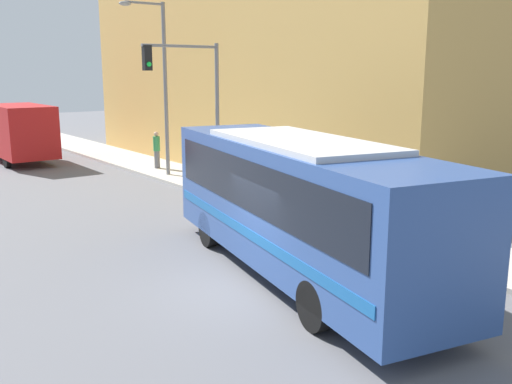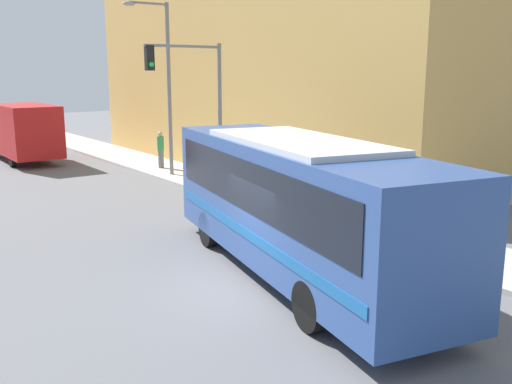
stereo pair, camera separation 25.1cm
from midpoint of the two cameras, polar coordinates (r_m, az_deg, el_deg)
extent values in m
plane|color=slate|center=(13.40, -1.43, -9.65)|extent=(120.00, 120.00, 0.00)
cube|color=#B7B2A8|center=(33.26, -13.20, 3.26)|extent=(2.93, 70.00, 0.15)
cube|color=tan|center=(29.62, -0.33, 14.90)|extent=(6.00, 25.19, 12.88)
cube|color=#2D4C8C|center=(13.71, 3.67, -1.05)|extent=(4.72, 10.57, 2.84)
cube|color=black|center=(13.61, 3.70, 1.04)|extent=(4.58, 9.77, 1.18)
cube|color=#19599E|center=(13.87, 3.64, -3.57)|extent=(4.67, 10.17, 0.24)
cube|color=silver|center=(13.46, 3.76, 5.05)|extent=(3.53, 6.02, 0.16)
cylinder|color=black|center=(17.29, 2.00, -2.87)|extent=(0.49, 1.05, 1.02)
cylinder|color=black|center=(16.43, -5.19, -3.71)|extent=(0.49, 1.05, 1.02)
cylinder|color=black|center=(12.47, 14.54, -9.23)|extent=(0.49, 1.05, 1.02)
cylinder|color=black|center=(11.25, 5.22, -11.26)|extent=(0.49, 1.05, 1.02)
cube|color=#B21919|center=(33.50, -22.62, 5.71)|extent=(2.49, 5.27, 2.71)
cube|color=silver|center=(37.08, -24.02, 5.50)|extent=(2.36, 2.05, 1.92)
cylinder|color=black|center=(32.45, -23.85, 3.01)|extent=(0.25, 0.90, 0.90)
cylinder|color=red|center=(19.33, 3.91, -1.57)|extent=(0.24, 0.24, 0.55)
sphere|color=red|center=(19.25, 3.92, -0.57)|extent=(0.23, 0.23, 0.23)
cylinder|color=red|center=(19.22, 4.17, -1.56)|extent=(0.11, 0.15, 0.11)
cylinder|color=slate|center=(23.11, -4.19, 7.34)|extent=(0.16, 0.16, 5.86)
cylinder|color=slate|center=(22.23, -7.88, 14.26)|extent=(3.20, 0.11, 0.11)
cube|color=black|center=(21.56, -11.18, 13.02)|extent=(0.30, 0.24, 0.90)
sphere|color=#19D83F|center=(21.43, -10.99, 12.43)|extent=(0.18, 0.18, 0.18)
cylinder|color=slate|center=(21.84, -1.80, 0.75)|extent=(0.06, 0.06, 1.08)
cylinder|color=#4C4C51|center=(21.72, -1.81, 2.43)|extent=(0.14, 0.14, 0.22)
cylinder|color=slate|center=(26.98, -9.30, 9.95)|extent=(0.18, 0.18, 7.81)
cylinder|color=slate|center=(26.71, -11.39, 18.04)|extent=(1.81, 0.11, 0.11)
ellipsoid|color=gray|center=(26.32, -13.25, 17.88)|extent=(0.56, 0.28, 0.20)
cylinder|color=slate|center=(29.20, -10.11, 3.22)|extent=(0.28, 0.28, 0.87)
cylinder|color=#338C4C|center=(29.09, -10.16, 4.78)|extent=(0.34, 0.34, 0.73)
sphere|color=tan|center=(29.03, -10.20, 5.73)|extent=(0.24, 0.24, 0.24)
camera|label=1|loc=(0.13, -90.43, -0.09)|focal=40.00mm
camera|label=2|loc=(0.13, 89.57, 0.09)|focal=40.00mm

